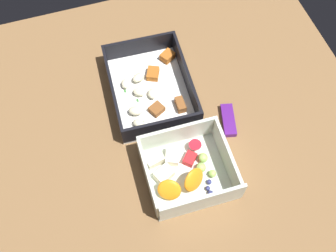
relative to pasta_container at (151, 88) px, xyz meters
The scene contains 4 objects.
table_surface 11.83cm from the pasta_container, ahead, with size 80.00×80.00×2.00cm, color brown.
pasta_container is the anchor object (origin of this frame).
fruit_bowl 19.51cm from the pasta_container, ahead, with size 14.70×15.77×6.27cm.
candy_bar 16.95cm from the pasta_container, 48.87° to the left, with size 7.00×2.40×1.20cm, color #51197A.
Camera 1 is at (32.42, -11.75, 70.54)cm, focal length 41.68 mm.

